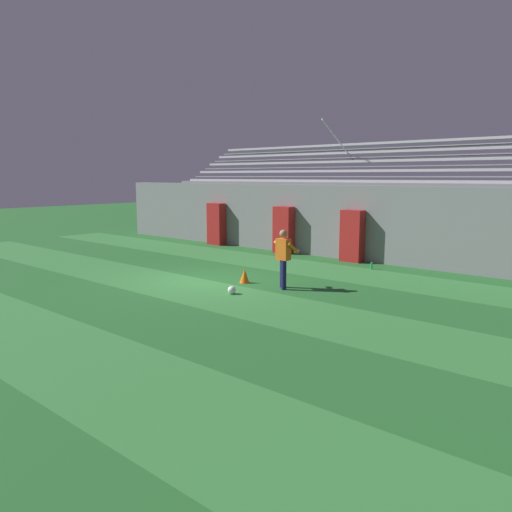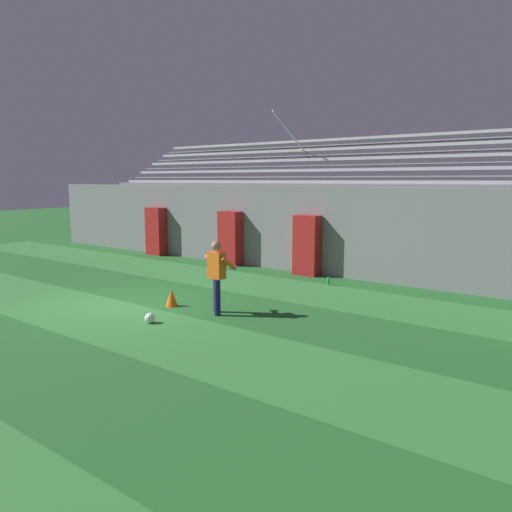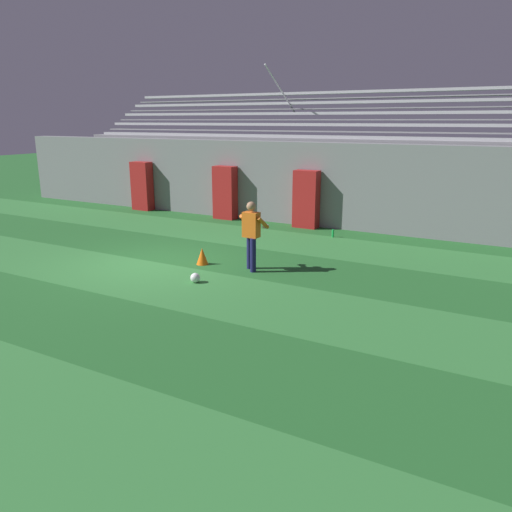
{
  "view_description": "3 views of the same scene",
  "coord_description": "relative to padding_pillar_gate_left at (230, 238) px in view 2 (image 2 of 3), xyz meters",
  "views": [
    {
      "loc": [
        10.9,
        -10.18,
        3.14
      ],
      "look_at": [
        2.54,
        -0.55,
        1.09
      ],
      "focal_mm": 35.0,
      "sensor_mm": 36.0,
      "label": 1
    },
    {
      "loc": [
        9.87,
        -7.51,
        3.03
      ],
      "look_at": [
        3.03,
        1.43,
        1.3
      ],
      "focal_mm": 35.0,
      "sensor_mm": 36.0,
      "label": 2
    },
    {
      "loc": [
        8.14,
        -9.34,
        3.51
      ],
      "look_at": [
        3.28,
        -0.54,
        0.76
      ],
      "focal_mm": 35.0,
      "sensor_mm": 36.0,
      "label": 3
    }
  ],
  "objects": [
    {
      "name": "ground_plane",
      "position": [
        1.6,
        -5.95,
        -0.96
      ],
      "size": [
        80.0,
        80.0,
        0.0
      ],
      "primitive_type": "plane",
      "color": "#236028"
    },
    {
      "name": "turf_stripe_mid",
      "position": [
        1.6,
        -7.04,
        -0.95
      ],
      "size": [
        28.0,
        2.45,
        0.01
      ],
      "primitive_type": "cube",
      "color": "#337A38",
      "rests_on": "ground"
    },
    {
      "name": "turf_stripe_far",
      "position": [
        1.6,
        -2.13,
        -0.95
      ],
      "size": [
        28.0,
        2.45,
        0.01
      ],
      "primitive_type": "cube",
      "color": "#337A38",
      "rests_on": "ground"
    },
    {
      "name": "back_wall",
      "position": [
        1.6,
        0.55,
        0.44
      ],
      "size": [
        24.0,
        0.6,
        2.8
      ],
      "primitive_type": "cube",
      "color": "gray",
      "rests_on": "ground"
    },
    {
      "name": "padding_pillar_gate_left",
      "position": [
        0.0,
        0.0,
        0.0
      ],
      "size": [
        0.83,
        0.44,
        1.91
      ],
      "primitive_type": "cube",
      "color": "#B21E1E",
      "rests_on": "ground"
    },
    {
      "name": "padding_pillar_gate_right",
      "position": [
        3.21,
        0.0,
        0.0
      ],
      "size": [
        0.83,
        0.44,
        1.91
      ],
      "primitive_type": "cube",
      "color": "#B21E1E",
      "rests_on": "ground"
    },
    {
      "name": "padding_pillar_far_left",
      "position": [
        -3.93,
        0.0,
        0.0
      ],
      "size": [
        0.83,
        0.44,
        1.91
      ],
      "primitive_type": "cube",
      "color": "#B21E1E",
      "rests_on": "ground"
    },
    {
      "name": "bleacher_stand",
      "position": [
        1.6,
        2.89,
        0.55
      ],
      "size": [
        18.0,
        4.05,
        5.43
      ],
      "color": "gray",
      "rests_on": "ground"
    },
    {
      "name": "goalkeeper",
      "position": [
        4.05,
        -5.22,
        -0.0
      ],
      "size": [
        0.58,
        0.58,
        1.67
      ],
      "color": "#19194C",
      "rests_on": "ground"
    },
    {
      "name": "soccer_ball",
      "position": [
        3.43,
        -6.67,
        -0.85
      ],
      "size": [
        0.22,
        0.22,
        0.22
      ],
      "primitive_type": "sphere",
      "color": "white",
      "rests_on": "ground"
    },
    {
      "name": "traffic_cone",
      "position": [
        2.73,
        -5.39,
        -0.75
      ],
      "size": [
        0.3,
        0.3,
        0.42
      ],
      "primitive_type": "cone",
      "color": "orange",
      "rests_on": "ground"
    },
    {
      "name": "water_bottle",
      "position": [
        4.54,
        -0.96,
        -0.84
      ],
      "size": [
        0.07,
        0.07,
        0.24
      ],
      "primitive_type": "cylinder",
      "color": "green",
      "rests_on": "ground"
    }
  ]
}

